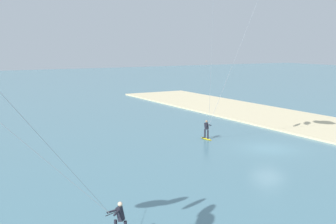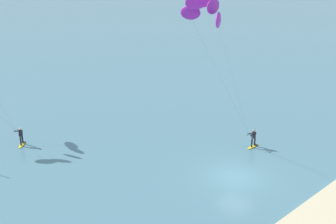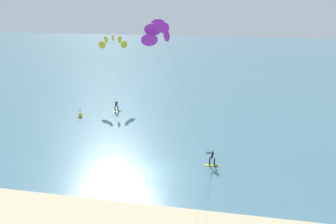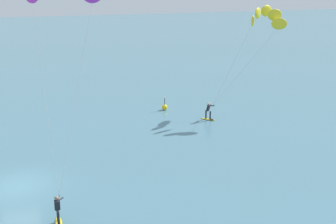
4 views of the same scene
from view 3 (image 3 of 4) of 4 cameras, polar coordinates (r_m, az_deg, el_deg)
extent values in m
plane|color=slate|center=(34.15, -2.36, -9.54)|extent=(240.00, 240.00, 0.00)
ellipsoid|color=yellow|center=(35.48, 7.01, -8.48)|extent=(1.51, 0.39, 0.08)
cube|color=black|center=(35.44, 7.68, -8.45)|extent=(0.29, 0.29, 0.02)
cylinder|color=black|center=(35.30, 6.68, -7.83)|extent=(0.14, 0.14, 0.78)
cylinder|color=black|center=(35.28, 7.40, -7.88)|extent=(0.14, 0.14, 0.78)
cube|color=black|center=(34.99, 7.08, -6.84)|extent=(0.33, 0.31, 0.63)
sphere|color=#9E7051|center=(34.82, 7.11, -6.21)|extent=(0.20, 0.20, 0.20)
cylinder|color=black|center=(35.08, 6.23, -6.47)|extent=(0.54, 0.16, 0.03)
cylinder|color=black|center=(34.90, 6.60, -6.57)|extent=(0.61, 0.17, 0.15)
cylinder|color=black|center=(35.09, 6.72, -6.43)|extent=(0.54, 0.42, 0.15)
ellipsoid|color=purple|center=(35.72, -0.24, 12.04)|extent=(1.09, 1.51, 1.10)
ellipsoid|color=purple|center=(35.04, -0.71, 13.31)|extent=(1.46, 1.19, 1.10)
ellipsoid|color=purple|center=(33.99, -1.56, 13.72)|extent=(1.60, 0.68, 1.10)
ellipsoid|color=purple|center=(33.00, -2.46, 13.01)|extent=(1.60, 0.56, 1.10)
ellipsoid|color=purple|center=(32.50, -2.99, 11.41)|extent=(1.51, 1.09, 1.10)
cylinder|color=#B2B2B7|center=(34.92, 2.99, 2.63)|extent=(4.60, 3.00, 10.46)
cylinder|color=#B2B2B7|center=(33.31, 1.83, 1.89)|extent=(5.46, 0.55, 10.46)
ellipsoid|color=yellow|center=(51.61, -8.19, 0.08)|extent=(1.33, 1.30, 0.08)
cube|color=black|center=(51.76, -7.78, 0.21)|extent=(0.40, 0.40, 0.02)
cylinder|color=black|center=(51.39, -8.43, 0.49)|extent=(0.14, 0.14, 0.78)
cylinder|color=black|center=(51.57, -7.99, 0.57)|extent=(0.14, 0.14, 0.78)
cube|color=black|center=(51.28, -8.25, 1.27)|extent=(0.44, 0.44, 0.63)
sphere|color=beige|center=(51.16, -8.27, 1.72)|extent=(0.20, 0.20, 0.20)
cylinder|color=black|center=(51.76, -8.27, 1.60)|extent=(0.22, 0.53, 0.03)
cylinder|color=black|center=(51.49, -8.39, 1.54)|extent=(0.47, 0.51, 0.15)
cylinder|color=black|center=(51.49, -8.14, 1.55)|extent=(0.11, 0.60, 0.15)
ellipsoid|color=yellow|center=(56.83, -7.02, 10.65)|extent=(0.91, 1.47, 1.10)
ellipsoid|color=yellow|center=(56.72, -7.70, 11.42)|extent=(0.38, 1.48, 1.10)
ellipsoid|color=yellow|center=(56.67, -8.81, 11.68)|extent=(0.81, 1.49, 1.10)
ellipsoid|color=yellow|center=(56.70, -9.89, 11.32)|extent=(1.23, 1.30, 1.10)
ellipsoid|color=yellow|center=(56.81, -10.49, 10.49)|extent=(1.47, 0.91, 1.10)
cylinder|color=#B2B2B7|center=(54.16, -7.61, 6.18)|extent=(0.72, 6.83, 7.02)
cylinder|color=#B2B2B7|center=(54.14, -9.41, 6.10)|extent=(3.90, 5.67, 7.02)
sphere|color=yellow|center=(50.36, -13.81, -0.45)|extent=(0.56, 0.56, 0.56)
cylinder|color=#262628|center=(50.17, -13.87, 0.24)|extent=(0.06, 0.06, 0.70)
sphere|color=#F2F2CC|center=(50.05, -13.90, 0.68)|extent=(0.12, 0.12, 0.12)
camera|label=1|loc=(63.06, -20.76, 9.98)|focal=47.23mm
camera|label=2|loc=(34.06, -62.62, 12.03)|focal=48.29mm
camera|label=4|loc=(37.67, 44.78, 9.09)|focal=47.47mm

